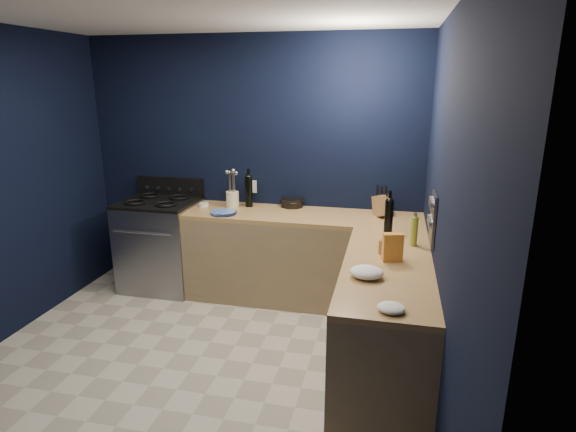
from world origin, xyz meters
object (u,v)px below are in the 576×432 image
(gas_range, at_px, (161,246))
(crouton_bag, at_px, (393,247))
(plate_stack, at_px, (223,213))
(utensil_crock, at_px, (233,199))
(knife_block, at_px, (381,206))

(gas_range, relative_size, crouton_bag, 4.44)
(plate_stack, bearing_deg, crouton_bag, -29.09)
(crouton_bag, bearing_deg, utensil_crock, 129.14)
(knife_block, bearing_deg, utensil_crock, 153.76)
(knife_block, height_order, crouton_bag, knife_block)
(knife_block, bearing_deg, plate_stack, 164.18)
(plate_stack, relative_size, crouton_bag, 1.17)
(gas_range, xyz_separation_m, plate_stack, (0.77, -0.16, 0.46))
(plate_stack, bearing_deg, utensil_crock, 89.62)
(utensil_crock, relative_size, knife_block, 0.81)
(gas_range, relative_size, knife_block, 4.62)
(plate_stack, height_order, crouton_bag, crouton_bag)
(knife_block, distance_m, crouton_bag, 1.18)
(utensil_crock, distance_m, knife_block, 1.50)
(utensil_crock, xyz_separation_m, crouton_bag, (1.61, -1.17, 0.02))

